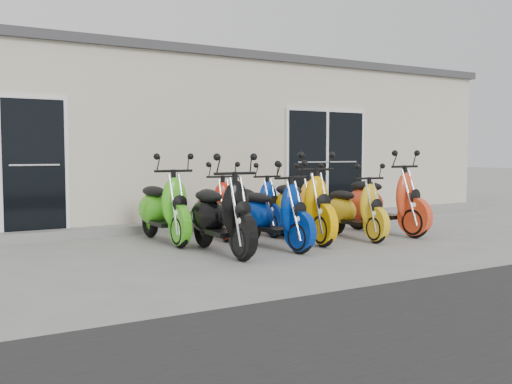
% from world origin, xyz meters
% --- Properties ---
extents(ground, '(80.00, 80.00, 0.00)m').
position_xyz_m(ground, '(0.00, 0.00, 0.00)').
color(ground, gray).
rests_on(ground, ground).
extents(building, '(14.00, 6.00, 3.20)m').
position_xyz_m(building, '(0.00, 5.20, 1.60)').
color(building, beige).
rests_on(building, ground).
extents(roof_cap, '(14.20, 6.20, 0.16)m').
position_xyz_m(roof_cap, '(0.00, 5.20, 3.28)').
color(roof_cap, '#3F3F42').
rests_on(roof_cap, building).
extents(front_step, '(14.00, 0.40, 0.15)m').
position_xyz_m(front_step, '(0.00, 2.02, 0.07)').
color(front_step, gray).
rests_on(front_step, ground).
extents(door_left, '(1.07, 0.08, 2.22)m').
position_xyz_m(door_left, '(-3.20, 2.17, 1.26)').
color(door_left, black).
rests_on(door_left, front_step).
extents(door_right, '(2.02, 0.08, 2.22)m').
position_xyz_m(door_right, '(2.60, 2.17, 1.26)').
color(door_right, black).
rests_on(door_right, front_step).
extents(scooter_front_black, '(0.71, 1.90, 1.40)m').
position_xyz_m(scooter_front_black, '(-1.19, -0.50, 0.70)').
color(scooter_front_black, black).
rests_on(scooter_front_black, ground).
extents(scooter_front_blue, '(0.86, 1.82, 1.30)m').
position_xyz_m(scooter_front_blue, '(-0.34, -0.47, 0.65)').
color(scooter_front_blue, navy).
rests_on(scooter_front_blue, ground).
extents(scooter_front_orange_a, '(0.84, 1.97, 1.42)m').
position_xyz_m(scooter_front_orange_a, '(0.42, -0.11, 0.71)').
color(scooter_front_orange_a, '#FBAE00').
rests_on(scooter_front_orange_a, ground).
extents(scooter_front_orange_b, '(0.73, 1.71, 1.23)m').
position_xyz_m(scooter_front_orange_b, '(1.33, -0.31, 0.62)').
color(scooter_front_orange_b, yellow).
rests_on(scooter_front_orange_b, ground).
extents(scooter_front_red, '(0.90, 2.02, 1.45)m').
position_xyz_m(scooter_front_red, '(2.12, -0.12, 0.72)').
color(scooter_front_red, '#E4401D').
rests_on(scooter_front_red, ground).
extents(scooter_back_green, '(0.72, 1.90, 1.40)m').
position_xyz_m(scooter_back_green, '(-1.52, 0.86, 0.70)').
color(scooter_back_green, '#4ACF1F').
rests_on(scooter_back_green, ground).
extents(scooter_back_red, '(0.82, 1.77, 1.26)m').
position_xyz_m(scooter_back_red, '(-0.58, 0.95, 0.63)').
color(scooter_back_red, red).
rests_on(scooter_back_red, ground).
extents(scooter_back_blue, '(0.73, 1.72, 1.24)m').
position_xyz_m(scooter_back_blue, '(0.18, 0.96, 0.62)').
color(scooter_back_blue, '#092E9D').
rests_on(scooter_back_blue, ground).
extents(scooter_back_yellow, '(0.85, 1.73, 1.22)m').
position_xyz_m(scooter_back_yellow, '(1.11, 0.97, 0.61)').
color(scooter_back_yellow, orange).
rests_on(scooter_back_yellow, ground).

